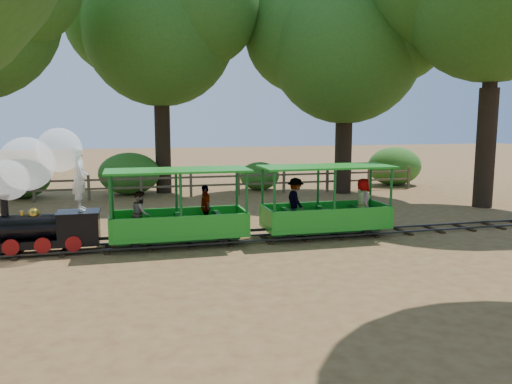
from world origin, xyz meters
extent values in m
plane|color=olive|center=(0.00, 0.00, 0.00)|extent=(90.00, 90.00, 0.00)
cube|color=#3F3D3A|center=(0.00, -0.30, 0.08)|extent=(22.00, 0.05, 0.05)
cube|color=#3F3D3A|center=(0.00, 0.30, 0.08)|extent=(22.00, 0.05, 0.05)
cube|color=#382314|center=(0.00, 0.00, 0.03)|extent=(0.12, 1.00, 0.05)
cube|color=#382314|center=(-5.00, 0.00, 0.03)|extent=(0.12, 1.00, 0.05)
cube|color=#382314|center=(5.00, 0.00, 0.03)|extent=(0.12, 1.00, 0.05)
cube|color=black|center=(-5.30, 0.00, 0.29)|extent=(2.27, 0.72, 0.19)
cylinder|color=black|center=(-5.66, 0.00, 0.67)|extent=(1.44, 0.58, 0.58)
cylinder|color=black|center=(-6.23, 0.00, 1.18)|extent=(0.16, 0.16, 0.45)
sphere|color=gold|center=(-5.61, 0.00, 0.98)|extent=(0.27, 0.27, 0.27)
cylinder|color=gold|center=(-5.86, 0.00, 1.00)|extent=(0.10, 0.10, 0.10)
cube|color=black|center=(-4.63, 0.00, 0.66)|extent=(0.93, 0.72, 0.57)
cube|color=black|center=(-4.63, 0.00, 0.97)|extent=(0.98, 0.78, 0.04)
cylinder|color=#970D0D|center=(-6.07, -0.37, 0.29)|extent=(0.37, 0.06, 0.37)
cylinder|color=#970D0D|center=(-6.07, 0.37, 0.29)|extent=(0.37, 0.06, 0.37)
cylinder|color=#970D0D|center=(-5.40, -0.37, 0.29)|extent=(0.37, 0.06, 0.37)
cylinder|color=#970D0D|center=(-5.40, 0.37, 0.29)|extent=(0.37, 0.06, 0.37)
cylinder|color=#970D0D|center=(-4.73, -0.37, 0.29)|extent=(0.37, 0.06, 0.37)
cylinder|color=#970D0D|center=(-4.73, 0.37, 0.29)|extent=(0.37, 0.06, 0.37)
sphere|color=white|center=(-6.12, 0.05, 1.77)|extent=(0.93, 0.93, 0.93)
sphere|color=white|center=(-5.71, 0.10, 2.13)|extent=(1.24, 1.24, 1.24)
sphere|color=white|center=(-4.99, 0.15, 2.44)|extent=(1.03, 1.03, 1.03)
imported|color=white|center=(-4.57, 0.11, 1.76)|extent=(0.44, 0.61, 1.54)
cube|color=green|center=(-2.25, 0.00, 0.32)|extent=(3.37, 1.29, 0.10)
cube|color=#155D1F|center=(-2.25, 0.00, 0.20)|extent=(3.03, 0.50, 0.14)
cube|color=green|center=(-2.25, -0.60, 0.62)|extent=(3.37, 0.06, 0.50)
cube|color=green|center=(-2.25, 0.60, 0.62)|extent=(3.37, 0.06, 0.50)
cube|color=green|center=(-2.25, 0.00, 1.90)|extent=(3.52, 1.44, 0.05)
cylinder|color=#155D1F|center=(-3.86, -0.59, 1.11)|extent=(0.07, 0.07, 1.59)
cylinder|color=#155D1F|center=(-3.86, 0.59, 1.11)|extent=(0.07, 0.07, 1.59)
cylinder|color=#155D1F|center=(-0.65, -0.59, 1.11)|extent=(0.07, 0.07, 1.59)
cylinder|color=#155D1F|center=(-0.65, 0.59, 1.11)|extent=(0.07, 0.07, 1.59)
cube|color=#155D1F|center=(-3.26, 0.00, 0.57)|extent=(0.12, 1.09, 0.40)
cube|color=#155D1F|center=(-2.25, 0.00, 0.57)|extent=(0.12, 1.09, 0.40)
cube|color=#155D1F|center=(-1.24, 0.00, 0.57)|extent=(0.12, 1.09, 0.40)
cylinder|color=black|center=(-3.33, -0.34, 0.24)|extent=(0.28, 0.06, 0.28)
cylinder|color=black|center=(-3.33, 0.34, 0.24)|extent=(0.28, 0.06, 0.28)
cylinder|color=black|center=(-1.17, -0.34, 0.24)|extent=(0.28, 0.06, 0.28)
cylinder|color=black|center=(-1.17, 0.34, 0.24)|extent=(0.28, 0.06, 0.28)
imported|color=gray|center=(-3.19, -0.23, 0.91)|extent=(0.42, 0.53, 1.08)
imported|color=gray|center=(-1.55, 0.22, 0.93)|extent=(0.34, 0.68, 1.12)
cube|color=green|center=(1.67, 0.00, 0.32)|extent=(3.37, 1.29, 0.10)
cube|color=#155D1F|center=(1.67, 0.00, 0.20)|extent=(3.03, 0.50, 0.14)
cube|color=green|center=(1.67, -0.60, 0.62)|extent=(3.37, 0.06, 0.50)
cube|color=green|center=(1.67, 0.60, 0.62)|extent=(3.37, 0.06, 0.50)
cube|color=green|center=(1.67, 0.00, 1.90)|extent=(3.52, 1.44, 0.05)
cylinder|color=#155D1F|center=(0.07, -0.59, 1.11)|extent=(0.07, 0.07, 1.59)
cylinder|color=#155D1F|center=(0.07, 0.59, 1.11)|extent=(0.07, 0.07, 1.59)
cylinder|color=#155D1F|center=(3.28, -0.59, 1.11)|extent=(0.07, 0.07, 1.59)
cylinder|color=#155D1F|center=(3.28, 0.59, 1.11)|extent=(0.07, 0.07, 1.59)
cube|color=#155D1F|center=(0.66, 0.00, 0.57)|extent=(0.12, 1.09, 0.40)
cube|color=#155D1F|center=(1.67, 0.00, 0.57)|extent=(0.12, 1.09, 0.40)
cube|color=#155D1F|center=(2.68, 0.00, 0.57)|extent=(0.12, 1.09, 0.40)
cylinder|color=black|center=(0.59, -0.34, 0.24)|extent=(0.28, 0.06, 0.28)
cylinder|color=black|center=(0.59, 0.34, 0.24)|extent=(0.28, 0.06, 0.28)
cylinder|color=black|center=(2.75, -0.34, 0.24)|extent=(0.28, 0.06, 0.28)
cylinder|color=black|center=(2.75, 0.34, 0.24)|extent=(0.28, 0.06, 0.28)
imported|color=gray|center=(0.92, 0.30, 0.98)|extent=(0.50, 0.82, 1.22)
imported|color=gray|center=(2.61, -0.28, 0.98)|extent=(0.45, 0.63, 1.23)
cylinder|color=#2D2116|center=(-2.00, 9.50, 1.88)|extent=(0.66, 0.66, 3.76)
cylinder|color=#2D2116|center=(-2.00, 9.50, 4.84)|extent=(0.50, 0.50, 2.15)
sphere|color=#2A591B|center=(-2.00, 9.50, 6.86)|extent=(6.34, 6.34, 6.34)
sphere|color=#2A591B|center=(-0.41, 8.55, 7.65)|extent=(4.76, 4.76, 4.76)
sphere|color=#2A591B|center=(-3.43, 10.61, 7.50)|extent=(5.08, 5.08, 5.08)
cylinder|color=#2D2116|center=(5.50, 7.50, 1.66)|extent=(0.72, 0.72, 3.31)
cylinder|color=#2D2116|center=(5.50, 7.50, 4.26)|extent=(0.54, 0.54, 1.89)
sphere|color=#2A591B|center=(5.50, 7.50, 6.17)|extent=(6.41, 6.41, 6.41)
sphere|color=#2A591B|center=(7.10, 6.54, 6.97)|extent=(4.81, 4.81, 4.81)
sphere|color=#2A591B|center=(4.06, 8.62, 6.81)|extent=(5.13, 5.13, 5.13)
cylinder|color=#2D2116|center=(9.00, 3.00, 2.13)|extent=(0.68, 0.68, 4.26)
cylinder|color=#2D2116|center=(9.00, 3.00, 5.47)|extent=(0.51, 0.51, 2.43)
cube|color=brown|center=(-7.00, 8.00, 0.50)|extent=(0.10, 0.10, 1.00)
cube|color=brown|center=(-5.00, 8.00, 0.50)|extent=(0.10, 0.10, 1.00)
cube|color=brown|center=(-3.00, 8.00, 0.50)|extent=(0.10, 0.10, 1.00)
cube|color=brown|center=(-1.00, 8.00, 0.50)|extent=(0.10, 0.10, 1.00)
cube|color=brown|center=(1.00, 8.00, 0.50)|extent=(0.10, 0.10, 1.00)
cube|color=brown|center=(3.00, 8.00, 0.50)|extent=(0.10, 0.10, 1.00)
cube|color=brown|center=(5.00, 8.00, 0.50)|extent=(0.10, 0.10, 1.00)
cube|color=brown|center=(7.00, 8.00, 0.50)|extent=(0.10, 0.10, 1.00)
cube|color=brown|center=(9.00, 8.00, 0.50)|extent=(0.10, 0.10, 1.00)
cube|color=brown|center=(0.00, 8.00, 0.80)|extent=(18.00, 0.06, 0.08)
cube|color=brown|center=(0.00, 8.00, 0.45)|extent=(18.00, 0.06, 0.08)
ellipsoid|color=#2D6B1E|center=(-7.69, 9.30, 0.80)|extent=(2.30, 1.77, 1.59)
ellipsoid|color=#2D6B1E|center=(-3.44, 9.30, 0.89)|extent=(2.56, 1.97, 1.77)
ellipsoid|color=#2D6B1E|center=(2.25, 9.30, 0.63)|extent=(1.82, 1.40, 1.26)
ellipsoid|color=#2D6B1E|center=(9.00, 9.30, 0.92)|extent=(2.66, 2.04, 1.84)
camera|label=1|loc=(-3.38, -12.34, 3.14)|focal=35.00mm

